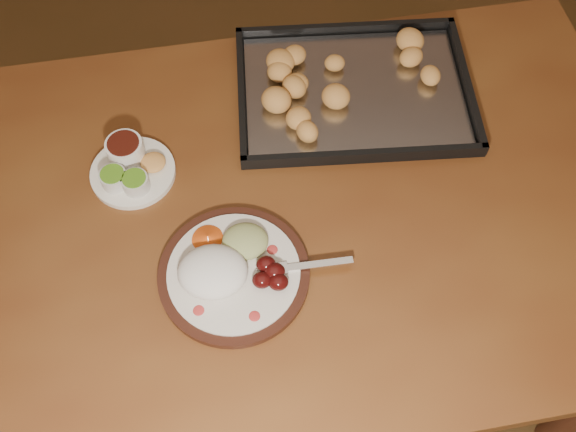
{
  "coord_description": "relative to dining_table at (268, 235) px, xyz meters",
  "views": [
    {
      "loc": [
        0.18,
        -0.54,
        1.78
      ],
      "look_at": [
        0.19,
        0.04,
        0.77
      ],
      "focal_mm": 40.0,
      "sensor_mm": 36.0,
      "label": 1
    }
  ],
  "objects": [
    {
      "name": "dining_table",
      "position": [
        0.0,
        0.0,
        0.0
      ],
      "size": [
        1.62,
        1.12,
        0.75
      ],
      "rotation": [
        0.0,
        0.0,
        0.15
      ],
      "color": "brown",
      "rests_on": "ground"
    },
    {
      "name": "baking_tray",
      "position": [
        0.18,
        0.28,
        0.11
      ],
      "size": [
        0.49,
        0.37,
        0.05
      ],
      "rotation": [
        0.0,
        0.0,
        0.05
      ],
      "color": "black",
      "rests_on": "dining_table"
    },
    {
      "name": "ground",
      "position": [
        -0.15,
        -0.07,
        -0.65
      ],
      "size": [
        4.0,
        4.0,
        0.0
      ],
      "primitive_type": "plane",
      "color": "brown",
      "rests_on": "ground"
    },
    {
      "name": "condiment_saucer",
      "position": [
        -0.26,
        0.09,
        0.12
      ],
      "size": [
        0.16,
        0.16,
        0.05
      ],
      "rotation": [
        0.0,
        0.0,
        0.07
      ],
      "color": "white",
      "rests_on": "dining_table"
    },
    {
      "name": "dinner_plate",
      "position": [
        -0.06,
        -0.13,
        0.12
      ],
      "size": [
        0.34,
        0.27,
        0.06
      ],
      "rotation": [
        0.0,
        0.0,
        0.03
      ],
      "color": "black",
      "rests_on": "dining_table"
    }
  ]
}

